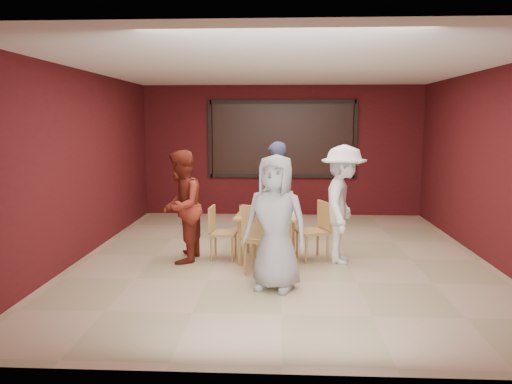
{
  "coord_description": "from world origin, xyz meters",
  "views": [
    {
      "loc": [
        -0.02,
        -7.32,
        2.05
      ],
      "look_at": [
        -0.38,
        -0.13,
        1.02
      ],
      "focal_mm": 35.0,
      "sensor_mm": 36.0,
      "label": 1
    }
  ],
  "objects_px": {
    "dining_table": "(267,219)",
    "diner_front": "(275,223)",
    "chair_front": "(261,235)",
    "chair_left": "(219,229)",
    "diner_right": "(343,204)",
    "diner_back": "(276,191)",
    "chair_right": "(317,227)",
    "chair_back": "(271,214)",
    "diner_left": "(181,207)"
  },
  "relations": [
    {
      "from": "dining_table",
      "to": "diner_front",
      "type": "distance_m",
      "value": 1.3
    },
    {
      "from": "chair_right",
      "to": "diner_back",
      "type": "distance_m",
      "value": 1.38
    },
    {
      "from": "dining_table",
      "to": "chair_front",
      "type": "distance_m",
      "value": 0.72
    },
    {
      "from": "chair_front",
      "to": "diner_right",
      "type": "relative_size",
      "value": 0.56
    },
    {
      "from": "chair_front",
      "to": "diner_front",
      "type": "relative_size",
      "value": 0.58
    },
    {
      "from": "chair_back",
      "to": "diner_left",
      "type": "height_order",
      "value": "diner_left"
    },
    {
      "from": "diner_front",
      "to": "diner_left",
      "type": "xyz_separation_m",
      "value": [
        -1.38,
        1.14,
        -0.01
      ]
    },
    {
      "from": "chair_back",
      "to": "chair_front",
      "type": "bearing_deg",
      "value": -93.38
    },
    {
      "from": "diner_right",
      "to": "diner_left",
      "type": "bearing_deg",
      "value": 103.09
    },
    {
      "from": "dining_table",
      "to": "chair_back",
      "type": "height_order",
      "value": "chair_back"
    },
    {
      "from": "chair_left",
      "to": "diner_back",
      "type": "bearing_deg",
      "value": 56.19
    },
    {
      "from": "diner_front",
      "to": "diner_right",
      "type": "bearing_deg",
      "value": 70.9
    },
    {
      "from": "chair_back",
      "to": "dining_table",
      "type": "bearing_deg",
      "value": -91.99
    },
    {
      "from": "diner_right",
      "to": "diner_front",
      "type": "bearing_deg",
      "value": 153.06
    },
    {
      "from": "dining_table",
      "to": "diner_front",
      "type": "height_order",
      "value": "diner_front"
    },
    {
      "from": "chair_front",
      "to": "chair_left",
      "type": "distance_m",
      "value": 0.99
    },
    {
      "from": "dining_table",
      "to": "chair_front",
      "type": "xyz_separation_m",
      "value": [
        -0.06,
        -0.72,
        -0.08
      ]
    },
    {
      "from": "chair_back",
      "to": "diner_left",
      "type": "xyz_separation_m",
      "value": [
        -1.28,
        -0.97,
        0.28
      ]
    },
    {
      "from": "dining_table",
      "to": "chair_front",
      "type": "relative_size",
      "value": 1.0
    },
    {
      "from": "diner_back",
      "to": "chair_left",
      "type": "bearing_deg",
      "value": 34.98
    },
    {
      "from": "chair_front",
      "to": "chair_right",
      "type": "distance_m",
      "value": 1.12
    },
    {
      "from": "diner_front",
      "to": "diner_left",
      "type": "distance_m",
      "value": 1.79
    },
    {
      "from": "diner_back",
      "to": "diner_right",
      "type": "xyz_separation_m",
      "value": [
        0.98,
        -1.31,
        0.0
      ]
    },
    {
      "from": "dining_table",
      "to": "chair_right",
      "type": "bearing_deg",
      "value": 5.04
    },
    {
      "from": "chair_front",
      "to": "chair_back",
      "type": "xyz_separation_m",
      "value": [
        0.09,
        1.55,
        -0.0
      ]
    },
    {
      "from": "diner_left",
      "to": "chair_right",
      "type": "bearing_deg",
      "value": 98.96
    },
    {
      "from": "diner_left",
      "to": "chair_left",
      "type": "bearing_deg",
      "value": 108.97
    },
    {
      "from": "chair_left",
      "to": "diner_back",
      "type": "relative_size",
      "value": 0.47
    },
    {
      "from": "dining_table",
      "to": "diner_right",
      "type": "height_order",
      "value": "diner_right"
    },
    {
      "from": "dining_table",
      "to": "diner_right",
      "type": "relative_size",
      "value": 0.56
    },
    {
      "from": "chair_right",
      "to": "diner_left",
      "type": "xyz_separation_m",
      "value": [
        -1.98,
        -0.2,
        0.33
      ]
    },
    {
      "from": "diner_front",
      "to": "diner_back",
      "type": "xyz_separation_m",
      "value": [
        -0.03,
        2.53,
        0.02
      ]
    },
    {
      "from": "diner_front",
      "to": "diner_left",
      "type": "bearing_deg",
      "value": 159.48
    },
    {
      "from": "diner_front",
      "to": "chair_right",
      "type": "bearing_deg",
      "value": 85.11
    },
    {
      "from": "chair_back",
      "to": "diner_front",
      "type": "height_order",
      "value": "diner_front"
    },
    {
      "from": "chair_front",
      "to": "chair_right",
      "type": "relative_size",
      "value": 1.11
    },
    {
      "from": "chair_right",
      "to": "diner_front",
      "type": "bearing_deg",
      "value": -114.01
    },
    {
      "from": "chair_right",
      "to": "diner_back",
      "type": "height_order",
      "value": "diner_back"
    },
    {
      "from": "chair_front",
      "to": "chair_left",
      "type": "relative_size",
      "value": 1.2
    },
    {
      "from": "chair_back",
      "to": "diner_back",
      "type": "bearing_deg",
      "value": 79.41
    },
    {
      "from": "chair_front",
      "to": "diner_back",
      "type": "distance_m",
      "value": 1.99
    },
    {
      "from": "chair_back",
      "to": "diner_left",
      "type": "relative_size",
      "value": 0.58
    },
    {
      "from": "dining_table",
      "to": "chair_left",
      "type": "relative_size",
      "value": 1.2
    },
    {
      "from": "diner_front",
      "to": "diner_left",
      "type": "relative_size",
      "value": 1.01
    },
    {
      "from": "chair_back",
      "to": "diner_front",
      "type": "relative_size",
      "value": 0.58
    },
    {
      "from": "dining_table",
      "to": "diner_back",
      "type": "distance_m",
      "value": 1.27
    },
    {
      "from": "chair_back",
      "to": "diner_right",
      "type": "relative_size",
      "value": 0.56
    },
    {
      "from": "chair_front",
      "to": "diner_back",
      "type": "relative_size",
      "value": 0.56
    },
    {
      "from": "dining_table",
      "to": "chair_right",
      "type": "distance_m",
      "value": 0.74
    },
    {
      "from": "diner_front",
      "to": "diner_back",
      "type": "height_order",
      "value": "diner_back"
    }
  ]
}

